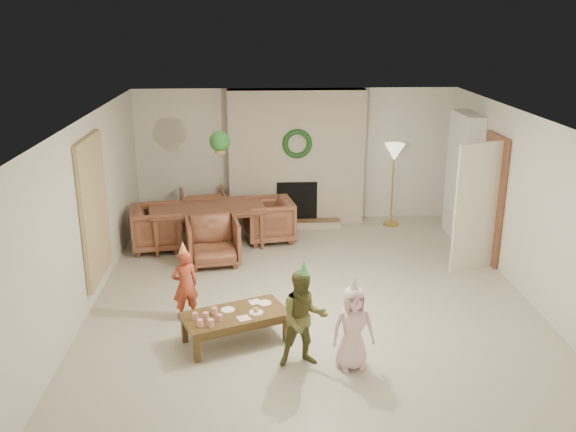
{
  "coord_description": "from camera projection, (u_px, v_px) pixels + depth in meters",
  "views": [
    {
      "loc": [
        -0.71,
        -7.95,
        3.78
      ],
      "look_at": [
        -0.3,
        0.4,
        1.05
      ],
      "focal_mm": 38.54,
      "sensor_mm": 36.0,
      "label": 1
    }
  ],
  "objects": [
    {
      "name": "cup_c",
      "position": [
        211.0,
        323.0,
        7.07
      ],
      "size": [
        0.09,
        0.09,
        0.09
      ],
      "primitive_type": "cylinder",
      "rotation": [
        0.0,
        0.0,
        0.39
      ],
      "color": "white",
      "rests_on": "coffee_table_top"
    },
    {
      "name": "plate_a",
      "position": [
        228.0,
        310.0,
        7.47
      ],
      "size": [
        0.22,
        0.22,
        0.01
      ],
      "primitive_type": "cylinder",
      "rotation": [
        0.0,
        0.0,
        0.39
      ],
      "color": "white",
      "rests_on": "coffee_table_top"
    },
    {
      "name": "fireplace_wreath",
      "position": [
        297.0,
        144.0,
        11.18
      ],
      "size": [
        0.54,
        0.1,
        0.54
      ],
      "primitive_type": "torus",
      "rotation": [
        1.57,
        0.0,
        0.0
      ],
      "color": "#18401B",
      "rests_on": "fireplace_mass"
    },
    {
      "name": "door_leaf",
      "position": [
        477.0,
        208.0,
        9.34
      ],
      "size": [
        0.77,
        0.32,
        2.0
      ],
      "primitive_type": "cube",
      "rotation": [
        0.0,
        0.0,
        -1.22
      ],
      "color": "beige",
      "rests_on": "floor"
    },
    {
      "name": "coffee_leg_br",
      "position": [
        269.0,
        312.0,
        7.9
      ],
      "size": [
        0.09,
        0.09,
        0.32
      ],
      "primitive_type": "cube",
      "rotation": [
        0.0,
        0.0,
        0.39
      ],
      "color": "#523A1B",
      "rests_on": "floor"
    },
    {
      "name": "bookshelf_shelf_c",
      "position": [
        463.0,
        168.0,
        10.68
      ],
      "size": [
        0.3,
        0.92,
        0.03
      ],
      "primitive_type": "cube",
      "color": "white",
      "rests_on": "bookshelf_carcass"
    },
    {
      "name": "door_frame",
      "position": [
        492.0,
        199.0,
        9.71
      ],
      "size": [
        0.05,
        0.86,
        2.04
      ],
      "primitive_type": "cube",
      "color": "brown",
      "rests_on": "floor"
    },
    {
      "name": "cup_a",
      "position": [
        200.0,
        323.0,
        7.06
      ],
      "size": [
        0.09,
        0.09,
        0.09
      ],
      "primitive_type": "cylinder",
      "rotation": [
        0.0,
        0.0,
        0.39
      ],
      "color": "white",
      "rests_on": "coffee_table_top"
    },
    {
      "name": "party_hat_pink",
      "position": [
        355.0,
        284.0,
        6.66
      ],
      "size": [
        0.13,
        0.13,
        0.18
      ],
      "primitive_type": "cone",
      "rotation": [
        0.0,
        0.0,
        -0.06
      ],
      "color": "silver",
      "rests_on": "child_pink"
    },
    {
      "name": "coffee_leg_fl",
      "position": [
        197.0,
        349.0,
        7.02
      ],
      "size": [
        0.09,
        0.09,
        0.32
      ],
      "primitive_type": "cube",
      "rotation": [
        0.0,
        0.0,
        0.39
      ],
      "color": "#523A1B",
      "rests_on": "floor"
    },
    {
      "name": "napkin_left",
      "position": [
        244.0,
        318.0,
        7.26
      ],
      "size": [
        0.19,
        0.19,
        0.01
      ],
      "primitive_type": "cube",
      "rotation": [
        0.0,
        0.0,
        0.39
      ],
      "color": "#FFBBC0",
      "rests_on": "coffee_table_top"
    },
    {
      "name": "books_row_lower",
      "position": [
        461.0,
        207.0,
        10.74
      ],
      "size": [
        0.2,
        0.4,
        0.24
      ],
      "primitive_type": "cube",
      "color": "#AB1F2E",
      "rests_on": "bookshelf_shelf_a"
    },
    {
      "name": "floor",
      "position": [
        310.0,
        295.0,
        8.75
      ],
      "size": [
        7.0,
        7.0,
        0.0
      ],
      "primitive_type": "plane",
      "color": "#B7B29E",
      "rests_on": "ground"
    },
    {
      "name": "books_row_upper",
      "position": [
        464.0,
        162.0,
        10.54
      ],
      "size": [
        0.2,
        0.36,
        0.22
      ],
      "primitive_type": "cube",
      "color": "#C28529",
      "rests_on": "bookshelf_shelf_c"
    },
    {
      "name": "floor_lamp_post",
      "position": [
        393.0,
        188.0,
        11.46
      ],
      "size": [
        0.03,
        0.03,
        1.39
      ],
      "primitive_type": "cylinder",
      "color": "gold",
      "rests_on": "floor"
    },
    {
      "name": "wall_right",
      "position": [
        528.0,
        208.0,
        8.5
      ],
      "size": [
        0.0,
        7.0,
        7.0
      ],
      "primitive_type": "plane",
      "rotation": [
        1.57,
        0.0,
        -1.57
      ],
      "color": "silver",
      "rests_on": "floor"
    },
    {
      "name": "coffee_leg_bl",
      "position": [
        184.0,
        330.0,
        7.45
      ],
      "size": [
        0.09,
        0.09,
        0.32
      ],
      "primitive_type": "cube",
      "rotation": [
        0.0,
        0.0,
        0.39
      ],
      "color": "#523A1B",
      "rests_on": "floor"
    },
    {
      "name": "dining_chair_near",
      "position": [
        213.0,
        241.0,
        9.74
      ],
      "size": [
        0.93,
        0.95,
        0.75
      ],
      "primitive_type": "imported",
      "rotation": [
        0.0,
        0.0,
        0.17
      ],
      "color": "brown",
      "rests_on": "floor"
    },
    {
      "name": "ceiling",
      "position": [
        313.0,
        119.0,
        7.97
      ],
      "size": [
        7.0,
        7.0,
        0.0
      ],
      "primitive_type": "plane",
      "rotation": [
        3.14,
        0.0,
        0.0
      ],
      "color": "white",
      "rests_on": "wall_back"
    },
    {
      "name": "dining_chair_left",
      "position": [
        157.0,
        228.0,
        10.36
      ],
      "size": [
        0.95,
        0.93,
        0.75
      ],
      "primitive_type": "imported",
      "rotation": [
        0.0,
        0.0,
        1.74
      ],
      "color": "brown",
      "rests_on": "floor"
    },
    {
      "name": "cup_d",
      "position": [
        206.0,
        316.0,
        7.23
      ],
      "size": [
        0.09,
        0.09,
        0.09
      ],
      "primitive_type": "cylinder",
      "rotation": [
        0.0,
        0.0,
        0.39
      ],
      "color": "white",
      "rests_on": "coffee_table_top"
    },
    {
      "name": "dining_chair_right",
      "position": [
        269.0,
        220.0,
        10.75
      ],
      "size": [
        0.95,
        0.93,
        0.75
      ],
      "primitive_type": "imported",
      "rotation": [
        0.0,
        0.0,
        -1.4
      ],
      "color": "brown",
      "rests_on": "floor"
    },
    {
      "name": "wall_front",
      "position": [
        348.0,
        340.0,
        5.04
      ],
      "size": [
        7.0,
        0.0,
        7.0
      ],
      "primitive_type": "plane",
      "rotation": [
        -1.57,
        0.0,
        0.0
      ],
      "color": "silver",
      "rests_on": "floor"
    },
    {
      "name": "dining_chair_far",
      "position": [
        203.0,
        210.0,
        11.32
      ],
      "size": [
        0.93,
        0.95,
        0.75
      ],
      "primitive_type": "imported",
      "rotation": [
        0.0,
        0.0,
        3.31
      ],
      "color": "brown",
      "rests_on": "floor"
    },
    {
      "name": "wall_left",
      "position": [
        87.0,
        214.0,
        8.22
      ],
      "size": [
        0.0,
        7.0,
        7.0
      ],
      "primitive_type": "plane",
      "rotation": [
        1.57,
        0.0,
        1.57
      ],
      "color": "silver",
      "rests_on": "floor"
    },
    {
      "name": "plate_c",
      "position": [
        265.0,
        303.0,
        7.64
      ],
      "size": [
        0.22,
        0.22,
        0.01
      ],
      "primitive_type": "cylinder",
      "rotation": [
        0.0,
        0.0,
        0.39
      ],
      "color": "white",
      "rests_on": "coffee_table_top"
    },
    {
      "name": "hanging_plant_foliage",
      "position": [
        220.0,
        141.0,
        9.52
      ],
      "size": [
        0.32,
        0.32,
        0.32
      ],
      "primitive_type": "sphere",
      "color": "#194D1A",
      "rests_on": "hanging_plant_pot"
    },
    {
      "name": "food_scoop",
      "position": [
        256.0,
        309.0,
        7.39
      ],
      "size": [
        0.09,
        0.09,
        0.07
      ],
      "primitive_type": "sphere",
      "rotation": [
        0.0,
        0.0,
        0.39
      ],
      "color": "tan",
      "rests_on": "plate_b"
    },
    {
      "name": "cup_e",
      "position": [
        220.0,
        318.0,
        7.19
      ],
      "size": [
        0.09,
        0.09,
        0.09
      ],
      "primitive_type": "cylinder",
      "rotation": [
        0.0,
        0.0,
        0.39
      ],
      "color": "white",
      "rests_on": "coffee_table_top"
    },
    {
      "name": "wall_back",
      "position": [
        296.0,
        155.0,
        11.69
      ],
      "size": [
        7.0,
        0.0,
        7.0
      ],
      "primitive_type": "plane",
      "rotation": [
        1.57,
        0.0,
        0.0
      ],
      "color": "silver",
      "rests_on": "floor"
    },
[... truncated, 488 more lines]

